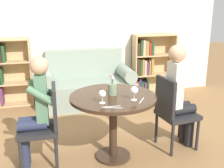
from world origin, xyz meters
TOP-DOWN VIEW (x-y plane):
  - ground_plane at (0.00, 0.00)m, footprint 16.00×16.00m
  - back_wall at (0.00, 2.27)m, footprint 5.20×0.05m
  - round_table at (0.00, 0.00)m, footprint 0.96×0.96m
  - couch at (0.00, 1.85)m, footprint 1.58×0.80m
  - bookshelf_left at (-1.43, 2.11)m, footprint 0.81×0.28m
  - bookshelf_right at (1.23, 2.11)m, footprint 0.81×0.28m
  - chair_left at (-0.75, 0.04)m, footprint 0.43×0.43m
  - chair_right at (0.75, 0.04)m, footprint 0.48×0.48m
  - person_left at (-0.84, 0.05)m, footprint 0.43×0.35m
  - person_right at (0.83, 0.06)m, footprint 0.45×0.38m
  - wine_glass_left at (-0.16, -0.19)m, footprint 0.08×0.08m
  - wine_glass_right at (0.18, -0.19)m, footprint 0.08×0.08m
  - flower_vase at (-0.00, 0.04)m, footprint 0.10×0.10m
  - knife_left_setting at (0.25, -0.22)m, footprint 0.11×0.16m
  - fork_left_setting at (-0.09, -0.35)m, footprint 0.18×0.07m
  - knife_right_setting at (-0.10, -0.31)m, footprint 0.19×0.02m

SIDE VIEW (x-z plane):
  - ground_plane at x=0.00m, z-range 0.00..0.00m
  - couch at x=0.00m, z-range -0.15..0.77m
  - chair_left at x=-0.75m, z-range 0.04..0.94m
  - chair_right at x=0.75m, z-range 0.04..0.94m
  - bookshelf_right at x=1.23m, z-range -0.01..1.14m
  - bookshelf_left at x=-1.43m, z-range 0.00..1.15m
  - round_table at x=0.00m, z-range 0.23..0.98m
  - person_left at x=-0.84m, z-range 0.03..1.25m
  - person_right at x=0.83m, z-range 0.04..1.31m
  - knife_left_setting at x=0.25m, z-range 0.75..0.76m
  - fork_left_setting at x=-0.09m, z-range 0.75..0.76m
  - knife_right_setting at x=-0.10m, z-range 0.75..0.76m
  - flower_vase at x=0.00m, z-range 0.72..0.95m
  - wine_glass_left at x=-0.16m, z-range 0.78..0.92m
  - wine_glass_right at x=0.18m, z-range 0.78..0.93m
  - back_wall at x=0.00m, z-range 0.00..2.70m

